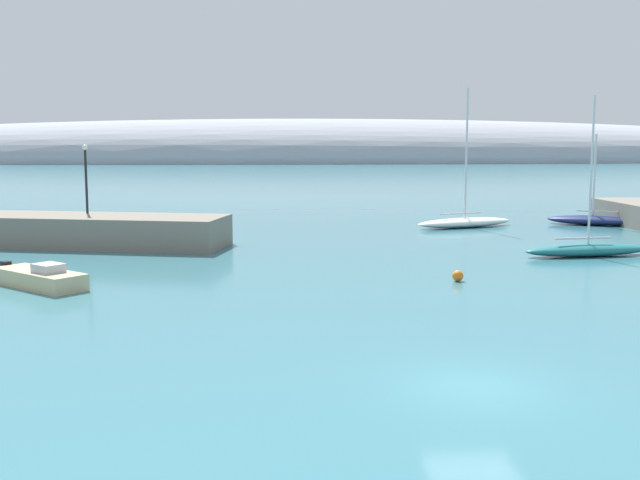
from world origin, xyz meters
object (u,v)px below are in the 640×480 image
sailboat_teal_mid_mooring (588,249)px  sailboat_navy_outer_mooring (593,220)px  sailboat_white_near_shore (465,221)px  motorboat_sand_alongside_breakwater (39,278)px  harbor_lamp_post (86,171)px  mooring_buoy_orange (458,276)px

sailboat_teal_mid_mooring → sailboat_navy_outer_mooring: size_ratio=1.29×
sailboat_white_near_shore → motorboat_sand_alongside_breakwater: 34.16m
sailboat_navy_outer_mooring → harbor_lamp_post: bearing=38.1°
sailboat_white_near_shore → sailboat_teal_mid_mooring: 15.47m
motorboat_sand_alongside_breakwater → mooring_buoy_orange: bearing=42.4°
sailboat_navy_outer_mooring → harbor_lamp_post: size_ratio=1.60×
sailboat_navy_outer_mooring → harbor_lamp_post: 38.48m
sailboat_teal_mid_mooring → harbor_lamp_post: (-30.28, 8.12, 4.25)m
sailboat_white_near_shore → sailboat_navy_outer_mooring: bearing=-15.5°
sailboat_teal_mid_mooring → sailboat_white_near_shore: bearing=95.6°
sailboat_white_near_shore → mooring_buoy_orange: bearing=-125.4°
sailboat_navy_outer_mooring → harbor_lamp_post: (-37.44, -7.81, 4.24)m
sailboat_navy_outer_mooring → mooring_buoy_orange: bearing=80.7°
harbor_lamp_post → sailboat_white_near_shore: bearing=14.5°
sailboat_teal_mid_mooring → mooring_buoy_orange: size_ratio=17.35×
motorboat_sand_alongside_breakwater → sailboat_navy_outer_mooring: bearing=75.0°
sailboat_teal_mid_mooring → sailboat_navy_outer_mooring: bearing=59.0°
harbor_lamp_post → sailboat_navy_outer_mooring: bearing=11.8°
harbor_lamp_post → motorboat_sand_alongside_breakwater: bearing=-85.4°
motorboat_sand_alongside_breakwater → mooring_buoy_orange: 19.54m
sailboat_white_near_shore → motorboat_sand_alongside_breakwater: (-25.71, -22.50, -0.04)m
sailboat_white_near_shore → harbor_lamp_post: bearing=174.6°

